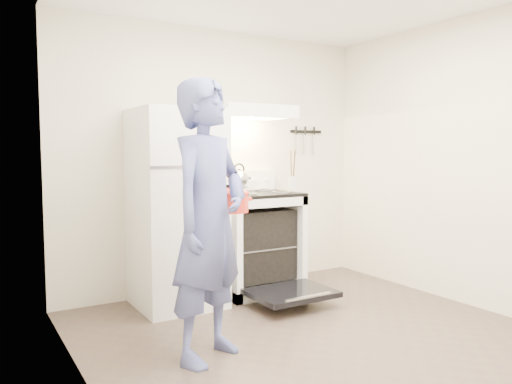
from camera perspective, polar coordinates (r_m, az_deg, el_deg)
floor at (r=3.63m, az=9.25°, el=-17.05°), size 3.60×3.60×0.00m
back_wall at (r=4.89m, az=-4.35°, el=3.61°), size 3.20×0.02×2.50m
refrigerator at (r=4.36m, az=-9.07°, el=-1.85°), size 0.70×0.70×1.70m
stove_body at (r=4.79m, az=-0.06°, el=-5.90°), size 0.76×0.65×0.92m
cooktop at (r=4.73m, az=-0.06°, el=-0.23°), size 0.76×0.65×0.03m
backsplash at (r=4.97m, az=-1.75°, el=1.33°), size 0.76×0.07×0.20m
oven_door at (r=4.39m, az=4.03°, el=-11.42°), size 0.70×0.54×0.04m
oven_rack at (r=4.80m, az=-0.06°, el=-6.13°), size 0.60×0.52×0.01m
range_hood at (r=4.79m, az=-0.53°, el=9.11°), size 0.76×0.50×0.12m
knife_strip at (r=5.43m, az=5.73°, el=6.88°), size 0.40×0.02×0.03m
pizza_stone at (r=4.77m, az=0.17°, el=-6.02°), size 0.35×0.35×0.02m
tea_kettle at (r=4.84m, az=-1.95°, el=1.67°), size 0.22×0.18×0.27m
utensil_jar at (r=4.65m, az=4.25°, el=1.03°), size 0.12×0.12×0.13m
person at (r=3.20m, az=-5.41°, el=-3.25°), size 0.78×0.69×1.80m
dutch_oven at (r=3.58m, az=-3.17°, el=-1.23°), size 0.36×0.29×0.23m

